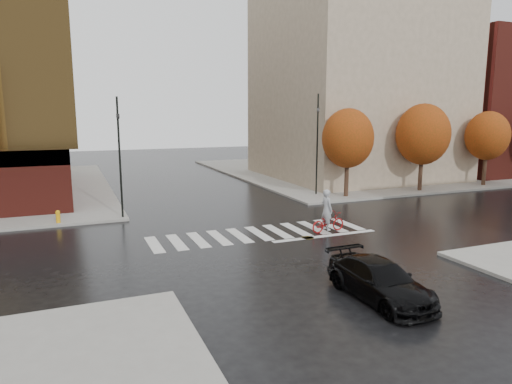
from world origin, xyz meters
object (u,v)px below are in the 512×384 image
cyclist (328,218)px  traffic_light_ne (317,137)px  sedan (380,280)px  fire_hydrant (58,216)px  traffic_light_nw (119,150)px

cyclist → traffic_light_ne: 11.39m
sedan → cyclist: bearing=69.1°
sedan → traffic_light_ne: size_ratio=0.61×
sedan → cyclist: 8.93m
sedan → fire_hydrant: 18.66m
cyclist → traffic_light_nw: 12.65m
cyclist → fire_hydrant: (-13.38, 7.13, -0.25)m
cyclist → fire_hydrant: bearing=55.2°
fire_hydrant → traffic_light_ne: bearing=7.8°
sedan → cyclist: cyclist is taller
cyclist → traffic_light_nw: size_ratio=0.33×
sedan → traffic_light_nw: size_ratio=0.65×
traffic_light_nw → traffic_light_ne: bearing=79.0°
fire_hydrant → traffic_light_nw: bearing=1.6°
traffic_light_ne → traffic_light_nw: bearing=-10.7°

